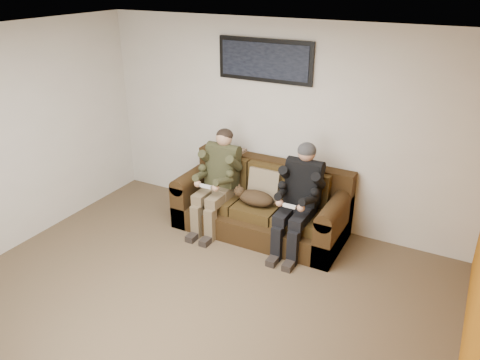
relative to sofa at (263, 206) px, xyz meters
The scene contains 10 objects.
floor 1.86m from the sofa, 89.82° to the right, with size 5.00×5.00×0.00m, color brown.
ceiling 2.91m from the sofa, 89.82° to the right, with size 5.00×5.00×0.00m, color silver.
wall_back 1.06m from the sofa, 89.21° to the left, with size 5.00×5.00×0.00m, color beige.
sofa is the anchor object (origin of this frame).
throw_pillow 0.30m from the sofa, 90.00° to the left, with size 0.41×0.12×0.39m, color #816F54.
throw_blanket 0.89m from the sofa, 157.47° to the left, with size 0.44×0.21×0.08m, color tan.
person_left 0.70m from the sofa, 162.00° to the right, with size 0.51×0.87×1.29m.
person_right 0.70m from the sofa, 17.96° to the right, with size 0.51×0.86×1.29m.
cat 0.28m from the sofa, 98.13° to the right, with size 0.66×0.26×0.24m.
framed_poster 1.82m from the sofa, 117.19° to the left, with size 1.25×0.05×0.52m.
Camera 1 is at (2.24, -3.02, 3.13)m, focal length 35.00 mm.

